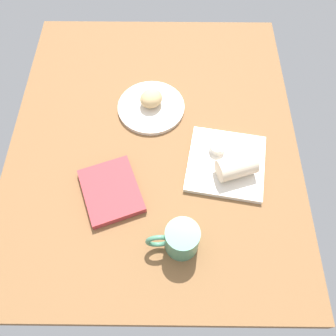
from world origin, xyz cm
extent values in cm
cube|color=brown|center=(0.00, 0.00, 2.00)|extent=(110.00, 90.00, 4.00)
cylinder|color=silver|center=(-11.12, -1.16, 4.70)|extent=(22.02, 22.02, 1.40)
ellipsoid|color=tan|center=(-12.06, -1.01, 8.01)|extent=(10.11, 10.15, 5.23)
cube|color=silver|center=(10.32, 22.09, 4.80)|extent=(26.01, 26.01, 1.60)
cylinder|color=silver|center=(6.00, 19.44, 6.88)|extent=(4.69, 4.69, 2.57)
cylinder|color=#BC672C|center=(6.00, 19.44, 7.87)|extent=(3.84, 3.84, 0.40)
cylinder|color=beige|center=(13.78, 24.21, 8.89)|extent=(9.61, 12.48, 6.57)
cube|color=#A53338|center=(19.97, -11.57, 5.15)|extent=(22.74, 20.88, 2.30)
cylinder|color=#4C8C6B|center=(35.29, 8.47, 8.72)|extent=(8.84, 8.84, 9.44)
cylinder|color=#B1743F|center=(35.29, 8.47, 12.84)|extent=(7.25, 7.25, 0.40)
torus|color=#4C8C6B|center=(35.78, 2.51, 8.72)|extent=(1.76, 6.94, 6.86)
camera|label=1|loc=(63.70, 5.14, 95.12)|focal=37.36mm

